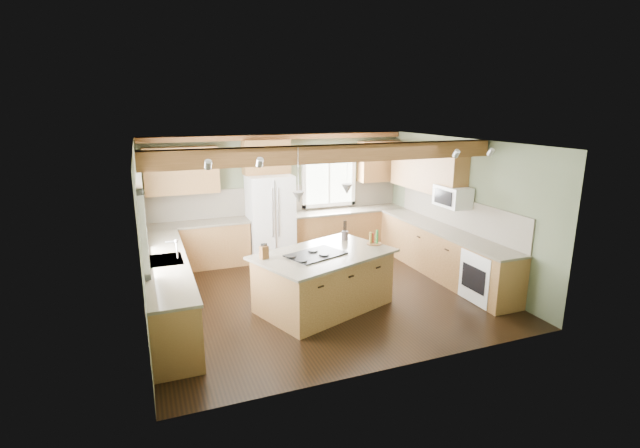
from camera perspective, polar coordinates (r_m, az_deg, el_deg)
name	(u,v)px	position (r m, az deg, el deg)	size (l,w,h in m)	color
floor	(321,294)	(8.12, 0.10, -8.61)	(5.60, 5.60, 0.00)	black
ceiling	(321,142)	(7.49, 0.11, 10.01)	(5.60, 5.60, 0.00)	silver
wall_back	(279,195)	(10.02, -5.10, 3.57)	(5.60, 5.60, 0.00)	#4E573D
wall_left	(142,238)	(7.21, -21.11, -1.65)	(5.00, 5.00, 0.00)	#4E573D
wall_right	(460,208)	(9.08, 16.82, 1.87)	(5.00, 5.00, 0.00)	#4E573D
ceiling_beam	(333,154)	(7.04, 1.63, 8.66)	(5.55, 0.26, 0.26)	#583419
soffit_trim	(279,137)	(9.77, -5.10, 10.63)	(5.55, 0.20, 0.10)	#583419
backsplash_back	(279,199)	(10.02, -5.06, 3.05)	(5.58, 0.03, 0.58)	brown
backsplash_right	(457,212)	(9.12, 16.52, 1.37)	(0.03, 3.70, 0.58)	brown
base_cab_back_left	(198,246)	(9.61, -14.79, -2.62)	(2.02, 0.60, 0.88)	brown
counter_back_left	(196,224)	(9.48, -14.97, 0.03)	(2.06, 0.64, 0.04)	#4A4336
base_cab_back_right	(347,230)	(10.44, 3.34, -0.80)	(2.62, 0.60, 0.88)	brown
counter_back_right	(347,211)	(10.33, 3.38, 1.67)	(2.66, 0.64, 0.04)	#4A4336
base_cab_left	(168,289)	(7.53, -18.23, -7.65)	(0.60, 3.70, 0.88)	brown
counter_left	(165,261)	(7.37, -18.51, -4.33)	(0.64, 3.74, 0.04)	#4A4336
base_cab_right	(442,253)	(9.16, 14.76, -3.46)	(0.60, 3.70, 0.88)	brown
counter_right	(443,230)	(9.03, 14.94, -0.68)	(0.64, 3.74, 0.04)	#4A4336
upper_cab_back_left	(181,171)	(9.40, -16.68, 6.32)	(1.40, 0.35, 0.90)	brown
upper_cab_over_fridge	(266,157)	(9.65, -6.65, 8.22)	(0.96, 0.35, 0.70)	brown
upper_cab_right	(427,168)	(9.58, 12.98, 6.70)	(0.35, 2.20, 0.90)	brown
upper_cab_back_corner	(378,161)	(10.62, 7.20, 7.68)	(0.90, 0.35, 0.90)	brown
window_left	(141,221)	(7.20, -21.14, 0.38)	(0.04, 1.60, 1.05)	white
window_back	(329,181)	(10.33, 1.06, 5.36)	(1.10, 0.04, 1.00)	white
sink	(165,261)	(7.37, -18.51, -4.29)	(0.50, 0.65, 0.03)	#262628
faucet	(177,250)	(7.34, -17.20, -3.09)	(0.02, 0.02, 0.28)	#B2B2B7
dishwasher	(175,326)	(6.34, -17.41, -11.94)	(0.60, 0.60, 0.84)	white
oven	(488,276)	(8.20, 20.00, -6.05)	(0.60, 0.72, 0.84)	white
microwave	(453,196)	(8.86, 16.01, 3.28)	(0.40, 0.70, 0.38)	white
pendant_left	(299,197)	(6.75, -2.66, 3.34)	(0.18, 0.18, 0.16)	#B2B2B7
pendant_right	(347,189)	(7.40, 3.33, 4.31)	(0.18, 0.18, 0.16)	#B2B2B7
refrigerator	(270,218)	(9.67, -6.12, 0.72)	(0.90, 0.74, 1.80)	white
island	(324,281)	(7.46, 0.45, -7.08)	(1.98, 1.21, 0.88)	brown
island_top	(324,254)	(7.31, 0.46, -3.73)	(2.11, 1.34, 0.04)	#4A4336
cooktop	(316,254)	(7.19, -0.52, -3.77)	(0.86, 0.57, 0.02)	black
knife_block	(264,252)	(7.06, -6.89, -3.49)	(0.12, 0.09, 0.20)	brown
utensil_crock	(345,235)	(7.99, 3.08, -1.42)	(0.12, 0.12, 0.15)	#3A332F
bottle_tray	(374,237)	(7.78, 6.70, -1.65)	(0.25, 0.25, 0.23)	brown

